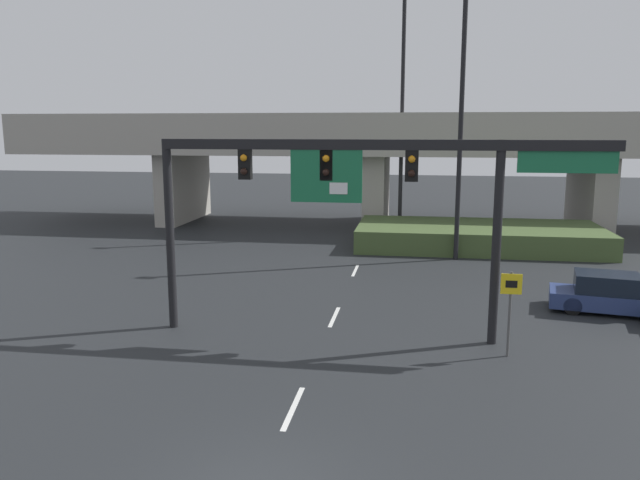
{
  "coord_description": "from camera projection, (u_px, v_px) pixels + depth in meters",
  "views": [
    {
      "loc": [
        2.83,
        -10.31,
        6.65
      ],
      "look_at": [
        0.0,
        7.63,
        3.38
      ],
      "focal_mm": 35.0,
      "sensor_mm": 36.0,
      "label": 1
    }
  ],
  "objects": [
    {
      "name": "grass_embankment",
      "position": [
        478.0,
        236.0,
        35.16
      ],
      "size": [
        13.47,
        6.51,
        1.24
      ],
      "color": "#42562D",
      "rests_on": "ground"
    },
    {
      "name": "signal_gantry",
      "position": [
        360.0,
        181.0,
        19.29
      ],
      "size": [
        14.04,
        0.44,
        6.3
      ],
      "color": "black",
      "rests_on": "ground"
    },
    {
      "name": "lane_markings",
      "position": [
        346.0,
        290.0,
        25.86
      ],
      "size": [
        0.14,
        24.7,
        0.01
      ],
      "color": "silver",
      "rests_on": "ground"
    },
    {
      "name": "highway_light_pole_far",
      "position": [
        402.0,
        97.0,
        38.06
      ],
      "size": [
        0.7,
        0.36,
        16.2
      ],
      "color": "black",
      "rests_on": "ground"
    },
    {
      "name": "highway_light_pole_near",
      "position": [
        461.0,
        115.0,
        30.71
      ],
      "size": [
        0.7,
        0.36,
        13.84
      ],
      "color": "black",
      "rests_on": "ground"
    },
    {
      "name": "overpass_bridge",
      "position": [
        377.0,
        148.0,
        42.54
      ],
      "size": [
        49.44,
        9.38,
        7.57
      ],
      "color": "#A39E93",
      "rests_on": "ground"
    },
    {
      "name": "parked_sedan_near_right",
      "position": [
        609.0,
        295.0,
        22.72
      ],
      "size": [
        4.46,
        2.49,
        1.43
      ],
      "rotation": [
        0.0,
        0.0,
        -0.18
      ],
      "color": "navy",
      "rests_on": "ground"
    },
    {
      "name": "speed_limit_sign",
      "position": [
        510.0,
        302.0,
        18.11
      ],
      "size": [
        0.6,
        0.11,
        2.56
      ],
      "color": "#4C4C4C",
      "rests_on": "ground"
    }
  ]
}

